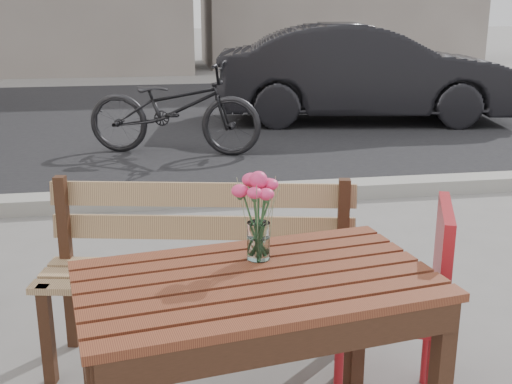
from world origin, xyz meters
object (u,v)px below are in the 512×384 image
(parked_car, at_px, (364,73))
(bicycle, at_px, (174,108))
(main_table, at_px, (257,309))
(red_chair, at_px, (410,293))
(main_vase, at_px, (258,205))

(parked_car, height_order, bicycle, parked_car)
(parked_car, bearing_deg, main_table, 167.81)
(main_table, bearing_deg, red_chair, 11.68)
(parked_car, bearing_deg, main_vase, 167.59)
(parked_car, bearing_deg, red_chair, 172.25)
(main_vase, bearing_deg, main_table, -101.64)
(main_vase, xyz_separation_m, bicycle, (-0.08, 4.79, -0.42))
(parked_car, bearing_deg, bicycle, 130.29)
(main_vase, relative_size, parked_car, 0.08)
(main_table, distance_m, parked_car, 7.00)
(bicycle, bearing_deg, main_table, -161.86)
(red_chair, distance_m, main_vase, 0.75)
(main_vase, bearing_deg, red_chair, 8.75)
(red_chair, bearing_deg, main_table, -46.98)
(main_table, xyz_separation_m, red_chair, (0.64, 0.24, -0.10))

